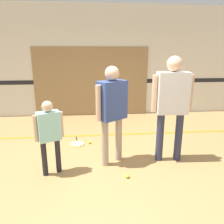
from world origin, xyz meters
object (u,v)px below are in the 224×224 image
object	(u,v)px
person_student_right	(172,99)
racket_spare_on_floor	(77,143)
person_student_left	(49,130)
tennis_ball_by_spare_racket	(89,142)
tennis_ball_near_instructor	(127,176)
person_instructor	(112,105)

from	to	relation	value
person_student_right	racket_spare_on_floor	size ratio (longest dim) A/B	3.31
person_student_left	tennis_ball_by_spare_racket	size ratio (longest dim) A/B	18.14
person_student_left	tennis_ball_by_spare_racket	distance (m)	1.44
racket_spare_on_floor	tennis_ball_near_instructor	xyz separation A→B (m)	(0.85, -1.38, 0.02)
tennis_ball_by_spare_racket	person_instructor	bearing A→B (deg)	-64.39
person_instructor	racket_spare_on_floor	xyz separation A→B (m)	(-0.66, 0.85, -1.03)
tennis_ball_by_spare_racket	racket_spare_on_floor	bearing A→B (deg)	177.69
person_instructor	person_student_left	size ratio (longest dim) A/B	1.40
person_student_left	tennis_ball_near_instructor	distance (m)	1.40
person_student_right	person_student_left	bearing A→B (deg)	11.31
racket_spare_on_floor	person_student_right	bearing A→B (deg)	-123.50
person_instructor	tennis_ball_near_instructor	size ratio (longest dim) A/B	25.48
person_student_left	tennis_ball_near_instructor	xyz separation A→B (m)	(1.19, -0.26, -0.71)
person_student_right	tennis_ball_by_spare_racket	distance (m)	1.98
person_student_left	person_instructor	bearing A→B (deg)	-9.61
person_instructor	tennis_ball_near_instructor	world-z (taller)	person_instructor
person_instructor	person_student_right	xyz separation A→B (m)	(1.02, -0.00, 0.09)
person_instructor	tennis_ball_by_spare_racket	distance (m)	1.37
racket_spare_on_floor	tennis_ball_near_instructor	size ratio (longest dim) A/B	8.38
person_instructor	person_student_left	distance (m)	1.07
person_instructor	person_student_right	bearing A→B (deg)	-34.18
tennis_ball_by_spare_racket	person_student_left	bearing A→B (deg)	-118.05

